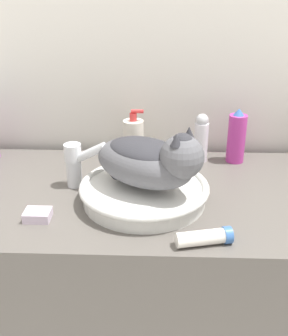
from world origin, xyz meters
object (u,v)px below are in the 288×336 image
at_px(cat, 150,159).
at_px(deodorant_stick, 201,138).
at_px(soap_bar, 38,215).
at_px(cream_tube, 205,238).
at_px(soap_pump_bottle, 133,140).
at_px(spray_bottle_trigger, 237,137).
at_px(faucet, 77,162).

distance_m(cat, deodorant_stick, 0.33).
height_order(cat, soap_bar, cat).
relative_size(deodorant_stick, soap_bar, 2.46).
height_order(cat, cream_tube, cat).
height_order(soap_pump_bottle, soap_bar, soap_pump_bottle).
height_order(deodorant_stick, soap_pump_bottle, soap_pump_bottle).
height_order(spray_bottle_trigger, cream_tube, spray_bottle_trigger).
distance_m(faucet, soap_bar, 0.21).
bearing_deg(spray_bottle_trigger, deodorant_stick, -180.00).
bearing_deg(cat, spray_bottle_trigger, 79.85).
relative_size(cat, faucet, 2.45).
relative_size(cat, spray_bottle_trigger, 2.07).
distance_m(spray_bottle_trigger, cream_tube, 0.50).
distance_m(faucet, deodorant_stick, 0.42).
distance_m(soap_pump_bottle, soap_bar, 0.44).
bearing_deg(cat, faucet, -169.82).
height_order(deodorant_stick, cream_tube, deodorant_stick).
height_order(faucet, deodorant_stick, deodorant_stick).
height_order(cat, faucet, cat).
xyz_separation_m(cream_tube, soap_bar, (-0.41, 0.09, -0.01)).
bearing_deg(soap_bar, soap_pump_bottle, 60.44).
xyz_separation_m(faucet, soap_bar, (-0.07, -0.18, -0.06)).
bearing_deg(faucet, cat, -0.48).
bearing_deg(deodorant_stick, cat, -118.64).
relative_size(faucet, deodorant_stick, 0.95).
bearing_deg(cream_tube, soap_bar, 167.22).
bearing_deg(spray_bottle_trigger, soap_pump_bottle, 180.00).
relative_size(cat, soap_pump_bottle, 2.16).
relative_size(faucet, cream_tube, 1.13).
xyz_separation_m(cat, spray_bottle_trigger, (0.27, 0.29, -0.05)).
xyz_separation_m(cat, deodorant_stick, (0.16, 0.29, -0.05)).
height_order(deodorant_stick, soap_bar, deodorant_stick).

